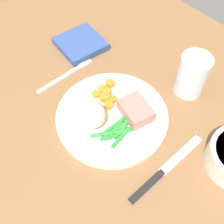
{
  "coord_description": "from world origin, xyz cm",
  "views": [
    {
      "loc": [
        22.9,
        -24.53,
        53.75
      ],
      "look_at": [
        -2.62,
        -1.69,
        4.6
      ],
      "focal_mm": 44.05,
      "sensor_mm": 36.0,
      "label": 1
    }
  ],
  "objects": [
    {
      "name": "water_glass",
      "position": [
        3.23,
        17.71,
        6.46
      ],
      "size": [
        6.95,
        6.95,
        10.23
      ],
      "color": "silver",
      "rests_on": "dining_table"
    },
    {
      "name": "green_beans",
      "position": [
        1.29,
        -3.77,
        3.99
      ],
      "size": [
        5.83,
        10.06,
        0.87
      ],
      "color": "#2D8C38",
      "rests_on": "dinner_plate"
    },
    {
      "name": "knife",
      "position": [
        13.65,
        -1.97,
        2.2
      ],
      "size": [
        1.7,
        20.5,
        0.64
      ],
      "rotation": [
        0.0,
        0.0,
        -0.02
      ],
      "color": "black",
      "rests_on": "dining_table"
    },
    {
      "name": "meat_portion",
      "position": [
        0.74,
        2.23,
        5.08
      ],
      "size": [
        8.31,
        6.8,
        2.96
      ],
      "primitive_type": "cube",
      "rotation": [
        0.0,
        0.0,
        -0.21
      ],
      "color": "#B2756B",
      "rests_on": "dinner_plate"
    },
    {
      "name": "napkin",
      "position": [
        -26.15,
        7.86,
        2.97
      ],
      "size": [
        12.66,
        12.57,
        1.93
      ],
      "primitive_type": "cube",
      "rotation": [
        0.0,
        0.0,
        -0.1
      ],
      "color": "#334C8C",
      "rests_on": "dining_table"
    },
    {
      "name": "carrot_slices",
      "position": [
        -7.39,
        0.81,
        4.14
      ],
      "size": [
        6.67,
        6.54,
        1.28
      ],
      "color": "orange",
      "rests_on": "dinner_plate"
    },
    {
      "name": "dinner_plate",
      "position": [
        -2.62,
        -1.69,
        2.8
      ],
      "size": [
        24.89,
        24.89,
        1.6
      ],
      "primitive_type": "cylinder",
      "color": "white",
      "rests_on": "dining_table"
    },
    {
      "name": "mashed_potatoes",
      "position": [
        -4.86,
        -6.17,
        5.98
      ],
      "size": [
        7.8,
        6.51,
        4.77
      ],
      "primitive_type": "ellipsoid",
      "color": "beige",
      "rests_on": "dinner_plate"
    },
    {
      "name": "dining_table",
      "position": [
        0.0,
        0.0,
        1.0
      ],
      "size": [
        120.0,
        90.0,
        2.0
      ],
      "color": "brown",
      "rests_on": "ground"
    },
    {
      "name": "fork",
      "position": [
        -20.08,
        -1.94,
        2.2
      ],
      "size": [
        1.44,
        16.6,
        0.4
      ],
      "rotation": [
        0.0,
        0.0,
        -0.03
      ],
      "color": "silver",
      "rests_on": "dining_table"
    }
  ]
}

